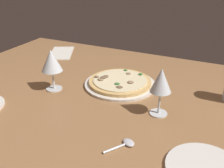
# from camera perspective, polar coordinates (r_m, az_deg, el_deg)

# --- Properties ---
(dining_table) EXTENTS (1.50, 1.10, 0.04)m
(dining_table) POSITION_cam_1_polar(r_m,az_deg,el_deg) (1.03, -1.86, -3.73)
(dining_table) COLOR #996B42
(dining_table) RESTS_ON ground
(pizza_main) EXTENTS (0.29, 0.29, 0.03)m
(pizza_main) POSITION_cam_1_polar(r_m,az_deg,el_deg) (1.10, 1.71, 0.28)
(pizza_main) COLOR silver
(pizza_main) RESTS_ON dining_table
(wine_glass_far) EXTENTS (0.07, 0.07, 0.17)m
(wine_glass_far) POSITION_cam_1_polar(r_m,az_deg,el_deg) (0.87, 10.40, 0.44)
(wine_glass_far) COLOR silver
(wine_glass_far) RESTS_ON dining_table
(wine_glass_near) EXTENTS (0.08, 0.08, 0.16)m
(wine_glass_near) POSITION_cam_1_polar(r_m,az_deg,el_deg) (1.06, -12.78, 4.73)
(wine_glass_near) COLOR silver
(wine_glass_near) RESTS_ON dining_table
(paper_menu) EXTENTS (0.20, 0.25, 0.00)m
(paper_menu) POSITION_cam_1_polar(r_m,az_deg,el_deg) (1.51, -10.73, 6.52)
(paper_menu) COLOR silver
(paper_menu) RESTS_ON dining_table
(spoon) EXTENTS (0.07, 0.09, 0.01)m
(spoon) POSITION_cam_1_polar(r_m,az_deg,el_deg) (0.77, 2.87, -12.61)
(spoon) COLOR silver
(spoon) RESTS_ON dining_table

